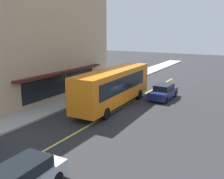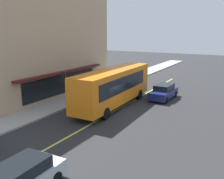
# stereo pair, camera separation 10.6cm
# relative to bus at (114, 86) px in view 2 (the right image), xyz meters

# --- Properties ---
(ground) EXTENTS (120.00, 120.00, 0.00)m
(ground) POSITION_rel_bus_xyz_m (-1.69, -0.79, -1.99)
(ground) COLOR #28282B
(sidewalk) EXTENTS (80.00, 2.93, 0.15)m
(sidewalk) POSITION_rel_bus_xyz_m (-1.69, 4.77, -1.91)
(sidewalk) COLOR #9E9B93
(sidewalk) RESTS_ON ground
(lane_centre_stripe) EXTENTS (36.00, 0.16, 0.01)m
(lane_centre_stripe) POSITION_rel_bus_xyz_m (-1.69, -0.79, -1.98)
(lane_centre_stripe) COLOR #D8D14C
(lane_centre_stripe) RESTS_ON ground
(storefront_building) EXTENTS (18.25, 11.83, 13.98)m
(storefront_building) POSITION_rel_bus_xyz_m (0.07, 11.85, 5.00)
(storefront_building) COLOR tan
(storefront_building) RESTS_ON ground
(bus) EXTENTS (11.18, 2.80, 3.50)m
(bus) POSITION_rel_bus_xyz_m (0.00, 0.00, 0.00)
(bus) COLOR orange
(bus) RESTS_ON ground
(traffic_light) EXTENTS (0.30, 0.52, 3.20)m
(traffic_light) POSITION_rel_bus_xyz_m (-2.57, 3.77, 0.55)
(traffic_light) COLOR #2D2D33
(traffic_light) RESTS_ON sidewalk
(car_navy) EXTENTS (4.36, 1.98, 1.52)m
(car_navy) POSITION_rel_bus_xyz_m (4.85, -3.22, -1.24)
(car_navy) COLOR navy
(car_navy) RESTS_ON ground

